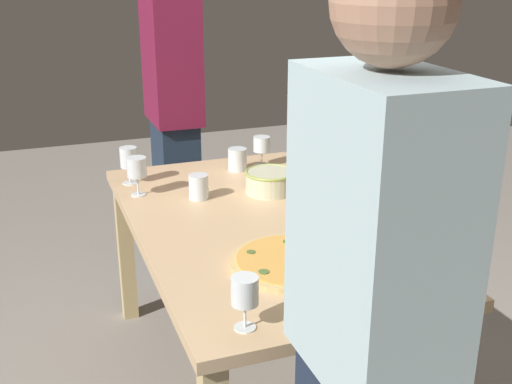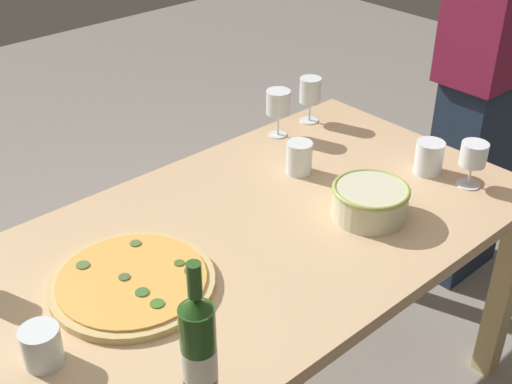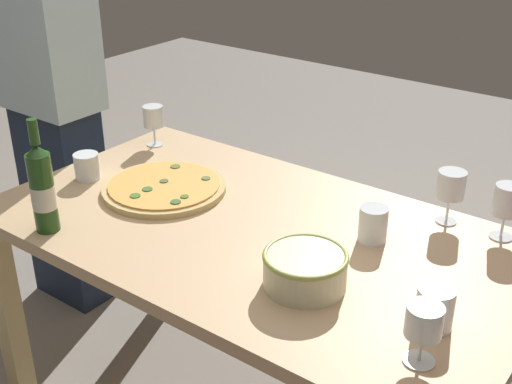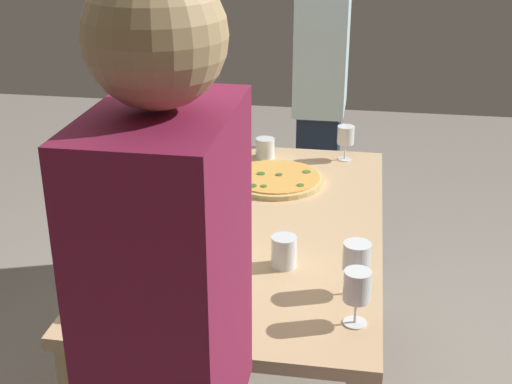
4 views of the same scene
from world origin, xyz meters
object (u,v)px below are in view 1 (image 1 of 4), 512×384
Objects in this scene: serving_bowl at (270,181)px; pizza_knife at (409,274)px; wine_bottle at (413,221)px; cup_ceramic at (356,287)px; wine_glass_near_pizza at (245,292)px; person_guest_left at (369,354)px; wine_glass_far_right at (129,158)px; pizza at (292,261)px; cup_spare at (199,187)px; wine_glass_by_bottle at (262,145)px; dining_table at (256,243)px; cup_amber at (237,159)px; person_host at (174,114)px; wine_glass_far_left at (137,168)px.

pizza_knife is at bearing -171.10° from serving_bowl.
cup_ceramic is (-0.18, 0.30, -0.09)m from wine_bottle.
wine_glass_near_pizza is 0.09× the size of person_guest_left.
wine_glass_far_right is at bearing 59.63° from serving_bowl.
wine_glass_far_right is at bearing 29.85° from pizza_knife.
wine_bottle is at bearing -59.08° from cup_ceramic.
wine_bottle reaches higher than pizza_knife.
cup_spare is (0.69, 0.12, 0.04)m from pizza.
wine_bottle is 0.80m from person_guest_left.
wine_glass_by_bottle is 0.88× the size of pizza_knife.
serving_bowl is at bearing -30.90° from dining_table.
serving_bowl is at bearing -173.62° from cup_amber.
wine_glass_by_bottle is 1.30m from cup_ceramic.
pizza is 0.69m from serving_bowl.
dining_table is 1.20m from person_host.
wine_glass_far_left reaches higher than wine_glass_near_pizza.
wine_glass_far_left is (0.82, 0.35, 0.11)m from pizza.
cup_spare is at bearing -119.07° from wine_glass_far_left.
wine_bottle is 1.17m from wine_glass_far_left.
dining_table is 11.28× the size of wine_glass_by_bottle.
person_host is 1.01× the size of person_guest_left.
serving_bowl is 2.43× the size of cup_ceramic.
cup_spare is at bearing 7.28° from person_guest_left.
serving_bowl is at bearing -120.37° from wine_glass_far_right.
cup_spare is 0.64× the size of pizza_knife.
cup_spare is at bearing 9.95° from pizza.
serving_bowl is at bearing -5.25° from person_guest_left.
dining_table is at bearing 167.92° from cup_amber.
wine_bottle is (-0.09, -0.39, 0.12)m from pizza.
serving_bowl is 0.63× the size of wine_bottle.
wine_glass_by_bottle is (1.11, 0.11, -0.03)m from wine_bottle.
wine_glass_by_bottle reaches higher than pizza_knife.
person_host is (0.75, -0.33, 0.03)m from wine_glass_far_left.
cup_ceramic is (-1.29, 0.19, -0.06)m from wine_glass_by_bottle.
person_host reaches higher than wine_glass_far_left.
cup_ceramic reaches higher than pizza_knife.
cup_spare is (-0.30, 0.27, -0.00)m from cup_amber.
cup_spare is at bearing 12.05° from cup_ceramic.
wine_bottle is 2.12× the size of pizza_knife.
wine_glass_near_pizza is 1.36m from cup_amber.
cup_ceramic is at bearing -167.95° from cup_spare.
wine_glass_far_left is at bearing 60.93° from cup_spare.
wine_bottle is 2.08× the size of wine_glass_far_right.
wine_glass_by_bottle is 0.66m from wine_glass_far_left.
pizza_knife is at bearing 145.62° from wine_bottle.
cup_amber is at bearing -88.80° from wine_glass_far_right.
serving_bowl reaches higher than pizza_knife.
pizza_knife is at bearing -150.15° from wine_glass_far_right.
cup_amber is (0.17, -0.50, -0.07)m from wine_glass_far_left.
pizza_knife is (-0.58, -0.30, 0.10)m from dining_table.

